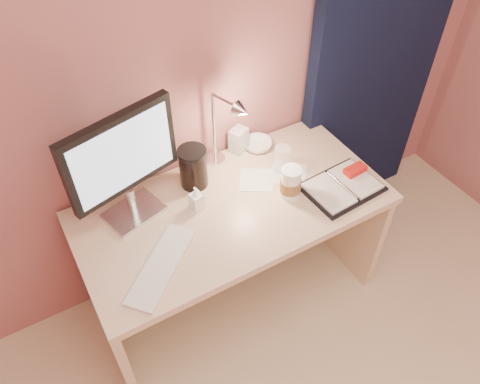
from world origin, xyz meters
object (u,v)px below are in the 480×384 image
keyboard (162,266)px  coffee_cup (291,183)px  clear_cup (282,159)px  dark_jar (193,169)px  lotion_bottle (196,198)px  planner (343,185)px  desk (226,226)px  monitor (122,160)px  bowl (258,145)px  desk_lamp (217,132)px  product_box (239,140)px

keyboard → coffee_cup: 0.68m
clear_cup → dark_jar: bearing=163.0°
lotion_bottle → planner: bearing=-19.5°
desk → coffee_cup: bearing=-30.0°
coffee_cup → lotion_bottle: (-0.40, 0.14, -0.01)m
desk → lotion_bottle: (-0.14, -0.01, 0.28)m
clear_cup → dark_jar: dark_jar is taller
monitor → lotion_bottle: size_ratio=4.47×
desk → bowl: (0.30, 0.20, 0.25)m
planner → desk_lamp: bearing=137.9°
coffee_cup → lotion_bottle: 0.43m
product_box → desk_lamp: desk_lamp is taller
planner → coffee_cup: (-0.24, 0.09, 0.06)m
planner → lotion_bottle: bearing=157.0°
desk → clear_cup: 0.43m
planner → clear_cup: (-0.18, 0.25, 0.05)m
monitor → planner: bearing=-35.5°
desk_lamp → coffee_cup: bearing=-71.6°
planner → product_box: size_ratio=2.79×
monitor → lotion_bottle: bearing=-37.5°
coffee_cup → product_box: size_ratio=1.20×
desk → lotion_bottle: 0.32m
lotion_bottle → dark_jar: 0.16m
keyboard → planner: planner is taller
monitor → dark_jar: monitor is taller
monitor → clear_cup: (0.72, -0.09, -0.25)m
desk → planner: (0.50, -0.24, 0.24)m
clear_cup → product_box: 0.25m
planner → bowl: bearing=110.5°
monitor → coffee_cup: bearing=-35.6°
clear_cup → desk_lamp: 0.36m
clear_cup → product_box: bearing=114.8°
keyboard → desk_lamp: desk_lamp is taller
planner → lotion_bottle: lotion_bottle is taller
dark_jar → product_box: bearing=19.4°
lotion_bottle → product_box: 0.43m
desk → dark_jar: bearing=122.8°
planner → dark_jar: (-0.58, 0.37, 0.08)m
product_box → desk_lamp: 0.28m
clear_cup → lotion_bottle: (-0.46, -0.02, -0.01)m
desk → keyboard: (-0.41, -0.23, 0.23)m
keyboard → coffee_cup: (0.67, 0.08, 0.06)m
bowl → lotion_bottle: 0.50m
bowl → clear_cup: bearing=-85.4°
keyboard → dark_jar: size_ratio=2.30×
planner → product_box: (-0.29, 0.48, 0.05)m
desk → desk_lamp: desk_lamp is taller
planner → lotion_bottle: 0.68m
keyboard → product_box: 0.78m
coffee_cup → bowl: bearing=82.8°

